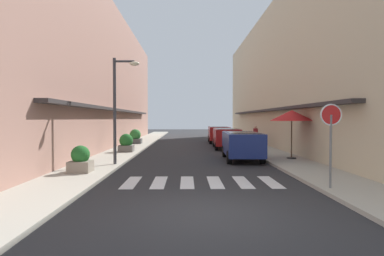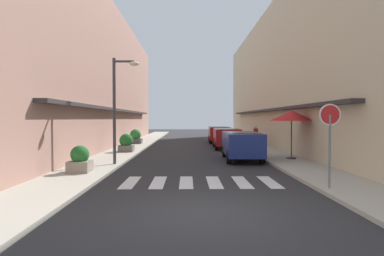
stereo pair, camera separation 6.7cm
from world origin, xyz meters
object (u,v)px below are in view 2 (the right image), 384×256
Objects in this scene: parked_car_far at (219,133)px; parked_car_near at (242,143)px; planter_corner at (80,160)px; planter_midblock at (126,143)px; cafe_umbrella at (292,116)px; planter_far at (135,137)px; round_street_sign at (330,124)px; street_lamp at (119,99)px; parked_car_mid at (226,136)px; pedestrian_walking_near at (256,136)px.

parked_car_near is at bearing -90.00° from parked_car_far.
parked_car_near is 4.34× the size of planter_corner.
planter_corner is at bearing -112.33° from parked_car_far.
parked_car_near is 1.03× the size of parked_car_far.
parked_car_near is 3.99× the size of planter_midblock.
cafe_umbrella is 14.47m from planter_far.
round_street_sign is (1.36, -7.49, 1.10)m from parked_car_near.
cafe_umbrella reaches higher than planter_midblock.
planter_far is at bearing 90.80° from planter_corner.
planter_corner is at bearing -147.44° from parked_car_near.
planter_midblock is at bearing -126.46° from parked_car_far.
street_lamp reaches higher than planter_corner.
round_street_sign reaches higher than planter_far.
parked_car_mid is at bearing 109.55° from cafe_umbrella.
planter_corner is (-8.33, 3.04, -1.44)m from round_street_sign.
parked_car_far is 15.99m from street_lamp.
parked_car_mid is at bearing 58.27° from planter_corner.
planter_far reaches higher than planter_midblock.
planter_corner is at bearing 159.93° from round_street_sign.
parked_car_far is 4.23× the size of planter_corner.
street_lamp is (-5.94, -14.69, 2.16)m from parked_car_far.
parked_car_mid is 5.70m from parked_car_far.
parked_car_near is at bearing -55.26° from planter_far.
parked_car_near is at bearing 100.32° from round_street_sign.
planter_far reaches higher than planter_corner.
cafe_umbrella is at bearing -6.01° from parked_car_near.
cafe_umbrella reaches higher than round_street_sign.
planter_midblock is (-8.03, 10.99, -1.38)m from round_street_sign.
round_street_sign reaches higher than parked_car_mid.
parked_car_mid is 7.65m from cafe_umbrella.
parked_car_far is at bearing 53.54° from planter_midblock.
planter_corner is 0.66× the size of pedestrian_walking_near.
cafe_umbrella is at bearing -47.60° from planter_far.
planter_far is (-0.21, 14.80, 0.07)m from planter_corner.
parked_car_far is 1.74× the size of cafe_umbrella.
cafe_umbrella is (8.45, 1.91, -0.76)m from street_lamp.
cafe_umbrella is at bearing -70.45° from parked_car_mid.
parked_car_near is 7.70m from round_street_sign.
parked_car_far is 13.10m from cafe_umbrella.
pedestrian_walking_near reaches higher than parked_car_far.
parked_car_near is at bearing 20.12° from street_lamp.
street_lamp is 3.08× the size of pedestrian_walking_near.
pedestrian_walking_near reaches higher than parked_car_near.
parked_car_far is at bearing 67.67° from planter_corner.
parked_car_far is 2.80× the size of pedestrian_walking_near.
planter_far is at bearing -163.16° from parked_car_far.
parked_car_near is 2.87× the size of pedestrian_walking_near.
planter_midblock is 9.54m from pedestrian_walking_near.
pedestrian_walking_near is at bearing 86.76° from round_street_sign.
planter_far is (-8.54, 17.84, -1.37)m from round_street_sign.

